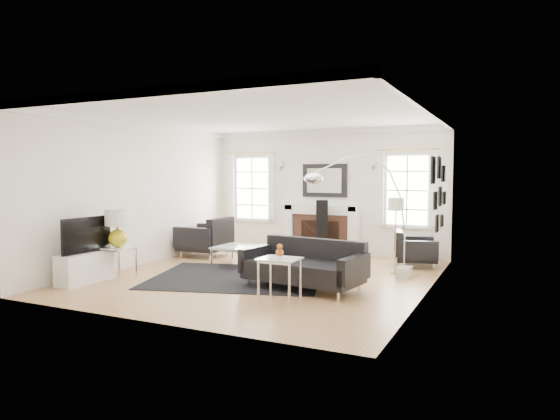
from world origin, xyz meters
The scene contains 25 objects.
floor centered at (0.00, 0.00, 0.00)m, with size 6.00×6.00×0.00m, color #9D6D41.
back_wall centered at (0.00, 3.00, 1.40)m, with size 5.50×0.04×2.80m, color white.
front_wall centered at (0.00, -3.00, 1.40)m, with size 5.50×0.04×2.80m, color white.
left_wall centered at (-2.75, 0.00, 1.40)m, with size 0.04×6.00×2.80m, color white.
right_wall centered at (2.75, 0.00, 1.40)m, with size 0.04×6.00×2.80m, color white.
ceiling centered at (0.00, 0.00, 2.80)m, with size 5.50×6.00×0.02m, color white.
crown_molding centered at (0.00, 0.00, 2.74)m, with size 5.50×6.00×0.12m, color white.
fireplace centered at (0.00, 2.79, 0.54)m, with size 1.70×0.69×1.11m.
mantel_mirror centered at (0.00, 2.95, 1.65)m, with size 1.05×0.07×0.75m.
window_left centered at (-1.85, 2.95, 1.46)m, with size 1.24×0.15×1.62m.
window_right centered at (1.85, 2.95, 1.46)m, with size 1.24×0.15×1.62m.
gallery_wall centered at (2.72, 1.30, 1.53)m, with size 0.04×1.73×1.29m.
tv_unit centered at (-2.44, -1.70, 0.33)m, with size 0.35×1.00×1.09m.
area_rug centered at (-0.40, -0.26, 0.01)m, with size 2.87×2.40×0.01m, color black.
sofa centered at (0.96, -0.50, 0.34)m, with size 2.02×1.15×0.62m.
armchair_left centered at (-2.13, 1.40, 0.39)m, with size 0.97×1.07×0.71m.
armchair_right centered at (2.14, 2.12, 0.32)m, with size 0.95×1.02×0.57m.
coffee_table centered at (-0.94, 0.74, 0.35)m, with size 0.86×0.86×0.38m.
side_table_left centered at (-2.20, -1.21, 0.43)m, with size 0.49×0.49×0.54m.
nesting_table centered at (0.96, -1.41, 0.49)m, with size 0.55×0.47×0.61m.
gourd_lamp centered at (-2.20, -1.21, 0.92)m, with size 0.42×0.42×0.66m.
orange_vase centered at (0.96, -1.41, 0.71)m, with size 0.12×0.12×0.18m.
arc_floor_lamp centered at (1.57, 0.46, 1.17)m, with size 1.53×1.42×2.17m.
stick_floor_lamp centered at (1.99, 1.27, 1.18)m, with size 0.28×0.28×1.36m.
speaker_tower centered at (0.18, 2.31, 0.62)m, with size 0.25×0.25×1.24m, color black.
Camera 1 is at (3.94, -7.65, 1.77)m, focal length 32.00 mm.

